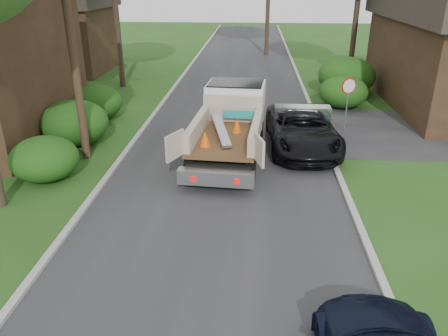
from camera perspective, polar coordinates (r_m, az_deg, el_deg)
The scene contains 14 objects.
ground at distance 12.43m, azimuth -1.23°, elevation -8.12°, with size 120.00×120.00×0.00m, color #264B15.
road at distance 21.55m, azimuth 1.15°, elevation 6.06°, with size 8.00×90.00×0.02m, color #28282B.
curb_left at distance 22.11m, azimuth -9.58°, elevation 6.33°, with size 0.20×90.00×0.12m, color #9E9E99.
curb_right at distance 21.74m, azimuth 12.07°, elevation 5.83°, with size 0.20×90.00×0.12m, color #9E9E99.
stop_sign at distance 20.52m, azimuth 15.91°, elevation 9.39°, with size 0.71×0.32×2.48m.
utility_pole at distance 16.85m, azimuth -19.61°, elevation 17.76°, with size 2.42×1.25×10.00m.
house_left_far at distance 35.77m, azimuth -20.86°, elevation 16.68°, with size 7.56×7.56×6.00m.
hedge_left_a at distance 16.37m, azimuth -22.42°, elevation 1.14°, with size 2.34×2.34×1.53m, color #164710.
hedge_left_b at distance 19.42m, azimuth -19.01°, elevation 5.61°, with size 2.86×2.86×1.87m, color #164710.
hedge_left_c at distance 22.67m, azimuth -16.44°, elevation 8.21°, with size 2.60×2.60×1.70m, color #164710.
hedge_right_a at distance 24.66m, azimuth 15.32°, elevation 9.55°, with size 2.60×2.60×1.70m, color #164710.
hedge_right_b at distance 27.62m, azimuth 15.72°, elevation 11.51°, with size 3.38×3.38×2.21m, color #164710.
flatbed_truck at distance 17.64m, azimuth 1.07°, elevation 6.64°, with size 3.23×6.82×2.52m.
black_pickup at distance 18.30m, azimuth 10.18°, elevation 5.06°, with size 2.68×5.81×1.62m, color black.
Camera 1 is at (1.00, -10.51, 6.57)m, focal length 35.00 mm.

